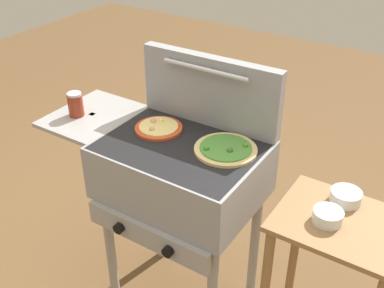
{
  "coord_description": "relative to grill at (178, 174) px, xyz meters",
  "views": [
    {
      "loc": [
        0.9,
        -1.31,
        1.88
      ],
      "look_at": [
        0.05,
        0.0,
        0.92
      ],
      "focal_mm": 44.05,
      "sensor_mm": 36.0,
      "label": 1
    }
  ],
  "objects": [
    {
      "name": "topping_bowl_near",
      "position": [
        0.65,
        0.11,
        0.08
      ],
      "size": [
        0.11,
        0.11,
        0.04
      ],
      "color": "silver",
      "rests_on": "prep_table"
    },
    {
      "name": "prep_table",
      "position": [
        0.67,
        0.0,
        -0.18
      ],
      "size": [
        0.44,
        0.36,
        0.82
      ],
      "color": "olive",
      "rests_on": "ground_plane"
    },
    {
      "name": "sauce_jar",
      "position": [
        -0.51,
        -0.04,
        0.2
      ],
      "size": [
        0.07,
        0.07,
        0.11
      ],
      "color": "maroon",
      "rests_on": "grill"
    },
    {
      "name": "grill_lid_open",
      "position": [
        0.01,
        0.22,
        0.3
      ],
      "size": [
        0.63,
        0.09,
        0.3
      ],
      "color": "gray",
      "rests_on": "grill"
    },
    {
      "name": "grill",
      "position": [
        0.0,
        0.0,
        0.0
      ],
      "size": [
        0.96,
        0.53,
        0.9
      ],
      "color": "gray",
      "rests_on": "ground_plane"
    },
    {
      "name": "pizza_veggie",
      "position": [
        0.18,
        0.06,
        0.15
      ],
      "size": [
        0.25,
        0.25,
        0.03
      ],
      "color": "#E0C17F",
      "rests_on": "grill"
    },
    {
      "name": "pizza_cheese",
      "position": [
        -0.14,
        0.05,
        0.15
      ],
      "size": [
        0.2,
        0.2,
        0.04
      ],
      "color": "#C64723",
      "rests_on": "grill"
    },
    {
      "name": "topping_bowl_far",
      "position": [
        0.63,
        -0.03,
        0.08
      ],
      "size": [
        0.1,
        0.1,
        0.04
      ],
      "color": "silver",
      "rests_on": "prep_table"
    }
  ]
}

